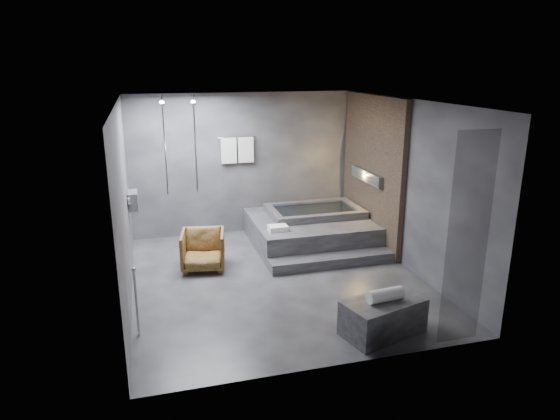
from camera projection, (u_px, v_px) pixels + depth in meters
name	position (u px, v px, depth m)	size (l,w,h in m)	color
room	(297.00, 169.00, 7.88)	(5.00, 5.04, 2.82)	#29292B
tub_deck	(310.00, 230.00, 9.58)	(2.20, 2.00, 0.50)	#2D2D30
tub_step	(332.00, 261.00, 8.54)	(2.20, 0.36, 0.18)	#2D2D30
concrete_bench	(383.00, 317.00, 6.37)	(1.03, 0.57, 0.46)	#303032
driftwood_chair	(203.00, 250.00, 8.36)	(0.71, 0.73, 0.66)	#402910
rolled_towel	(385.00, 295.00, 6.25)	(0.17, 0.17, 0.47)	white
deck_towel	(278.00, 228.00, 8.80)	(0.33, 0.24, 0.09)	white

